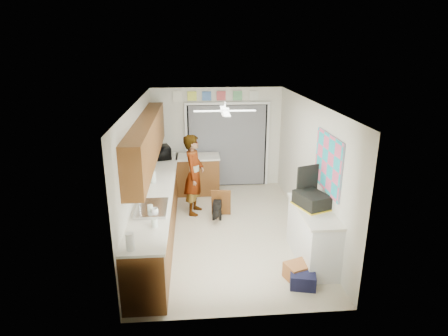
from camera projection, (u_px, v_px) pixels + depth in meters
name	position (u px, v px, depth m)	size (l,w,h in m)	color
floor	(226.00, 229.00, 7.40)	(5.00, 5.00, 0.00)	beige
ceiling	(226.00, 103.00, 6.61)	(5.00, 5.00, 0.00)	white
wall_back	(217.00, 138.00, 9.37)	(3.20, 3.20, 0.00)	beige
wall_front	(243.00, 233.00, 4.64)	(3.20, 3.20, 0.00)	beige
wall_left	(139.00, 172.00, 6.88)	(5.00, 5.00, 0.00)	beige
wall_right	(309.00, 167.00, 7.13)	(5.00, 5.00, 0.00)	beige
left_base_cabinets	(158.00, 211.00, 7.15)	(0.60, 4.80, 0.90)	brown
left_countertop	(157.00, 188.00, 7.01)	(0.62, 4.80, 0.04)	white
upper_cabinets	(147.00, 140.00, 6.91)	(0.32, 4.00, 0.80)	brown
sink_basin	(152.00, 209.00, 6.05)	(0.50, 0.76, 0.06)	silver
faucet	(139.00, 204.00, 6.01)	(0.03, 0.03, 0.22)	silver
peninsula_base	(198.00, 175.00, 9.11)	(1.00, 0.60, 0.90)	brown
peninsula_top	(198.00, 157.00, 8.96)	(1.04, 0.64, 0.04)	white
back_opening_recess	(227.00, 146.00, 9.42)	(2.00, 0.06, 2.10)	black
curtain_panel	(227.00, 146.00, 9.39)	(1.90, 0.03, 2.05)	gray
door_trim_left	(187.00, 147.00, 9.32)	(0.06, 0.04, 2.10)	white
door_trim_right	(267.00, 145.00, 9.47)	(0.06, 0.04, 2.10)	white
door_trim_head	(227.00, 103.00, 9.06)	(2.10, 0.04, 0.06)	white
header_frame_0	(192.00, 96.00, 8.96)	(0.22, 0.02, 0.22)	#DFEB4E
header_frame_1	(207.00, 96.00, 8.99)	(0.22, 0.02, 0.22)	#4876C2
header_frame_2	(221.00, 96.00, 9.02)	(0.22, 0.02, 0.22)	#CC4C54
header_frame_3	(238.00, 96.00, 9.05)	(0.22, 0.02, 0.22)	#5EA46E
header_frame_4	(254.00, 96.00, 9.08)	(0.22, 0.02, 0.22)	silver
route66_sign	(177.00, 96.00, 8.94)	(0.22, 0.02, 0.26)	silver
right_counter_base	(313.00, 236.00, 6.22)	(0.50, 1.40, 0.90)	white
right_counter_top	(314.00, 210.00, 6.08)	(0.54, 1.44, 0.04)	white
abstract_painting	(328.00, 163.00, 6.05)	(0.03, 1.15, 0.95)	#E4547D
ceiling_fan	(225.00, 111.00, 6.86)	(1.14, 1.14, 0.24)	white
microwave	(162.00, 152.00, 8.74)	(0.51, 0.35, 0.28)	black
soap_bottle	(153.00, 175.00, 7.17)	(0.13, 0.13, 0.33)	silver
cup	(154.00, 211.00, 5.89)	(0.12, 0.12, 0.09)	white
jar_a	(155.00, 223.00, 5.47)	(0.09, 0.09, 0.13)	silver
jar_b	(150.00, 209.00, 5.92)	(0.09, 0.09, 0.13)	silver
paper_towel_roll	(130.00, 242.00, 4.82)	(0.11, 0.11, 0.24)	white
suitcase	(312.00, 200.00, 6.12)	(0.41, 0.54, 0.23)	black
suitcase_rim	(311.00, 206.00, 6.16)	(0.44, 0.58, 0.02)	yellow
suitcase_lid	(308.00, 180.00, 6.32)	(0.42, 0.03, 0.50)	black
cardboard_box	(299.00, 271.00, 5.82)	(0.42, 0.31, 0.26)	#98522F
navy_crate	(303.00, 280.00, 5.62)	(0.37, 0.31, 0.23)	black
cabinet_door_panel	(221.00, 202.00, 7.90)	(0.41, 0.03, 0.61)	brown
man	(194.00, 175.00, 7.88)	(0.63, 0.42, 1.73)	white
dog	(218.00, 207.00, 7.86)	(0.24, 0.57, 0.45)	black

